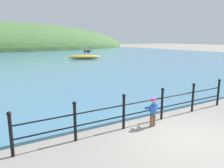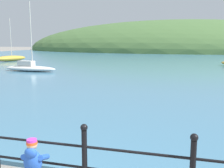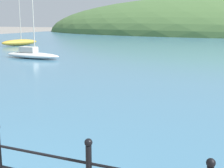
% 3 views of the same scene
% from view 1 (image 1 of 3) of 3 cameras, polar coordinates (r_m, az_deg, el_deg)
% --- Properties ---
extents(ground_plane, '(200.00, 200.00, 0.00)m').
position_cam_1_polar(ground_plane, '(7.20, 18.05, -13.14)').
color(ground_plane, gray).
extents(water, '(80.00, 60.00, 0.10)m').
position_cam_1_polar(water, '(36.65, -23.22, 6.23)').
color(water, teal).
rests_on(water, ground).
extents(iron_railing, '(8.67, 0.12, 1.21)m').
position_cam_1_polar(iron_railing, '(7.75, 8.36, -5.77)').
color(iron_railing, black).
rests_on(iron_railing, ground).
extents(child_in_coat, '(0.41, 0.40, 1.00)m').
position_cam_1_polar(child_in_coat, '(7.58, 10.66, -6.58)').
color(child_in_coat, brown).
rests_on(child_in_coat, ground).
extents(boat_white_sailboat, '(4.83, 2.93, 5.65)m').
position_cam_1_polar(boat_white_sailboat, '(32.10, -7.15, 7.09)').
color(boat_white_sailboat, gold).
rests_on(boat_white_sailboat, water).
extents(boat_red_dinghy, '(2.30, 1.35, 0.63)m').
position_cam_1_polar(boat_red_dinghy, '(47.85, -6.46, 8.61)').
color(boat_red_dinghy, black).
rests_on(boat_red_dinghy, water).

